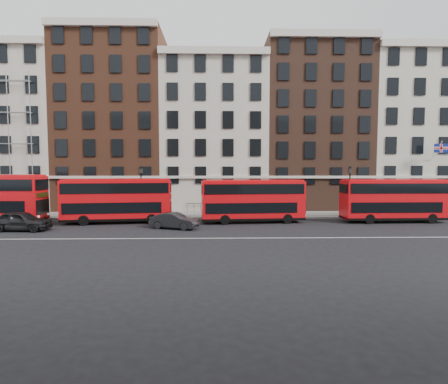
{
  "coord_description": "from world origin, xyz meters",
  "views": [
    {
      "loc": [
        0.2,
        -27.93,
        5.3
      ],
      "look_at": [
        0.95,
        5.0,
        3.0
      ],
      "focal_mm": 28.0,
      "sensor_mm": 36.0,
      "label": 1
    }
  ],
  "objects_px": {
    "bus_c": "(252,200)",
    "car_front": "(174,221)",
    "bus_b": "(117,199)",
    "car_rear": "(21,221)",
    "bus_d": "(393,199)"
  },
  "relations": [
    {
      "from": "bus_c",
      "to": "bus_d",
      "type": "bearing_deg",
      "value": -4.9
    },
    {
      "from": "bus_d",
      "to": "car_front",
      "type": "bearing_deg",
      "value": -172.35
    },
    {
      "from": "bus_b",
      "to": "bus_c",
      "type": "relative_size",
      "value": 1.03
    },
    {
      "from": "car_rear",
      "to": "car_front",
      "type": "distance_m",
      "value": 12.8
    },
    {
      "from": "bus_c",
      "to": "car_front",
      "type": "height_order",
      "value": "bus_c"
    },
    {
      "from": "bus_d",
      "to": "car_rear",
      "type": "xyz_separation_m",
      "value": [
        -33.68,
        -3.94,
        -1.41
      ]
    },
    {
      "from": "bus_b",
      "to": "car_rear",
      "type": "distance_m",
      "value": 8.13
    },
    {
      "from": "bus_d",
      "to": "car_front",
      "type": "distance_m",
      "value": 21.2
    },
    {
      "from": "bus_c",
      "to": "car_rear",
      "type": "relative_size",
      "value": 2.04
    },
    {
      "from": "bus_c",
      "to": "car_front",
      "type": "bearing_deg",
      "value": -160.49
    },
    {
      "from": "car_rear",
      "to": "car_front",
      "type": "relative_size",
      "value": 1.16
    },
    {
      "from": "bus_d",
      "to": "car_rear",
      "type": "bearing_deg",
      "value": -174.5
    },
    {
      "from": "bus_b",
      "to": "car_rear",
      "type": "bearing_deg",
      "value": -157.8
    },
    {
      "from": "bus_d",
      "to": "car_front",
      "type": "relative_size",
      "value": 2.37
    },
    {
      "from": "car_rear",
      "to": "car_front",
      "type": "bearing_deg",
      "value": -83.78
    }
  ]
}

